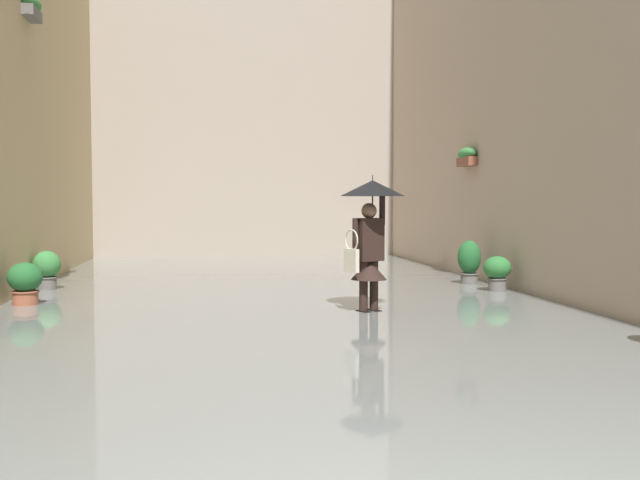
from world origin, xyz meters
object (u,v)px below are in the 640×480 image
object	(u,v)px
potted_plant_mid_left	(469,262)
potted_plant_far_right	(47,269)
potted_plant_mid_right	(25,284)
potted_plant_near_left	(497,272)
person_wading	(370,222)

from	to	relation	value
potted_plant_mid_left	potted_plant_far_right	size ratio (longest dim) A/B	1.18
potted_plant_mid_right	potted_plant_mid_left	bearing A→B (deg)	-167.67
potted_plant_mid_left	potted_plant_near_left	size ratio (longest dim) A/B	1.30
potted_plant_near_left	potted_plant_mid_right	world-z (taller)	potted_plant_mid_right
person_wading	potted_plant_mid_right	size ratio (longest dim) A/B	2.76
potted_plant_near_left	potted_plant_far_right	distance (m)	7.74
person_wading	potted_plant_near_left	size ratio (longest dim) A/B	2.89
person_wading	potted_plant_far_right	size ratio (longest dim) A/B	2.61
potted_plant_mid_right	person_wading	bearing A→B (deg)	164.23
person_wading	potted_plant_near_left	xyz separation A→B (m)	(-2.64, -1.89, -0.93)
potted_plant_near_left	potted_plant_far_right	bearing A→B (deg)	-10.41
potted_plant_mid_right	potted_plant_near_left	bearing A→B (deg)	-176.13
potted_plant_mid_left	potted_plant_far_right	xyz separation A→B (m)	(7.53, -0.28, -0.05)
potted_plant_far_right	person_wading	bearing A→B (deg)	146.50
potted_plant_mid_left	potted_plant_near_left	bearing A→B (deg)	94.36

